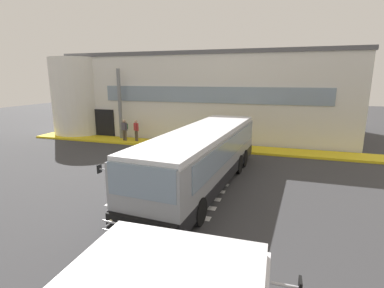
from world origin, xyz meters
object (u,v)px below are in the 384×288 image
(entry_support_column, at_px, (120,104))
(passenger_by_doorway, at_px, (136,129))
(bus_main_foreground, at_px, (203,158))
(safety_bollard_yellow, at_px, (238,148))
(passenger_near_column, at_px, (125,129))

(entry_support_column, bearing_deg, passenger_by_doorway, -21.68)
(bus_main_foreground, bearing_deg, entry_support_column, 138.98)
(bus_main_foreground, relative_size, safety_bollard_yellow, 13.08)
(entry_support_column, height_order, passenger_by_doorway, entry_support_column)
(bus_main_foreground, height_order, passenger_by_doorway, bus_main_foreground)
(safety_bollard_yellow, bearing_deg, bus_main_foreground, -96.61)
(bus_main_foreground, relative_size, passenger_near_column, 7.03)
(bus_main_foreground, distance_m, passenger_near_column, 11.19)
(safety_bollard_yellow, bearing_deg, entry_support_column, 169.82)
(entry_support_column, xyz_separation_m, passenger_by_doorway, (1.78, -0.71, -1.88))
(entry_support_column, relative_size, passenger_near_column, 3.36)
(bus_main_foreground, xyz_separation_m, passenger_near_column, (-8.49, 7.29, -0.22))
(bus_main_foreground, relative_size, passenger_by_doorway, 7.03)
(passenger_by_doorway, bearing_deg, bus_main_foreground, -44.47)
(passenger_by_doorway, height_order, safety_bollard_yellow, passenger_by_doorway)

